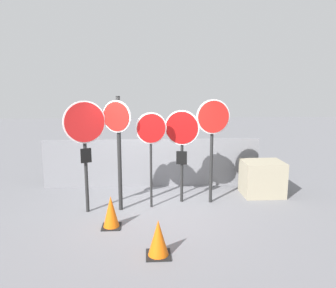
% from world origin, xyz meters
% --- Properties ---
extents(ground_plane, '(40.00, 40.00, 0.00)m').
position_xyz_m(ground_plane, '(0.00, 0.00, 0.00)').
color(ground_plane, slate).
extents(fence_back, '(5.86, 0.12, 1.30)m').
position_xyz_m(fence_back, '(0.00, 1.59, 0.65)').
color(fence_back, slate).
rests_on(fence_back, ground).
extents(stop_sign_0, '(0.83, 0.39, 2.44)m').
position_xyz_m(stop_sign_0, '(-1.44, -0.24, 1.75)').
color(stop_sign_0, black).
rests_on(stop_sign_0, ground).
extents(stop_sign_1, '(0.62, 0.33, 2.52)m').
position_xyz_m(stop_sign_1, '(-0.76, -0.15, 1.69)').
color(stop_sign_1, black).
rests_on(stop_sign_1, ground).
extents(stop_sign_2, '(0.68, 0.18, 2.17)m').
position_xyz_m(stop_sign_2, '(-0.05, -0.04, 1.65)').
color(stop_sign_2, black).
rests_on(stop_sign_2, ground).
extents(stop_sign_3, '(0.79, 0.22, 2.19)m').
position_xyz_m(stop_sign_3, '(0.66, 0.27, 1.58)').
color(stop_sign_3, black).
rests_on(stop_sign_3, ground).
extents(stop_sign_4, '(0.78, 0.18, 2.44)m').
position_xyz_m(stop_sign_4, '(1.35, 0.17, 1.77)').
color(stop_sign_4, black).
rests_on(stop_sign_4, ground).
extents(traffic_cone_0, '(0.41, 0.41, 0.61)m').
position_xyz_m(traffic_cone_0, '(0.03, -2.17, 0.30)').
color(traffic_cone_0, black).
rests_on(traffic_cone_0, ground).
extents(traffic_cone_1, '(0.37, 0.37, 0.64)m').
position_xyz_m(traffic_cone_1, '(-0.86, -1.03, 0.32)').
color(traffic_cone_1, black).
rests_on(traffic_cone_1, ground).
extents(storage_crate, '(0.99, 0.81, 0.87)m').
position_xyz_m(storage_crate, '(2.74, 0.66, 0.44)').
color(storage_crate, '#9E937A').
rests_on(storage_crate, ground).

